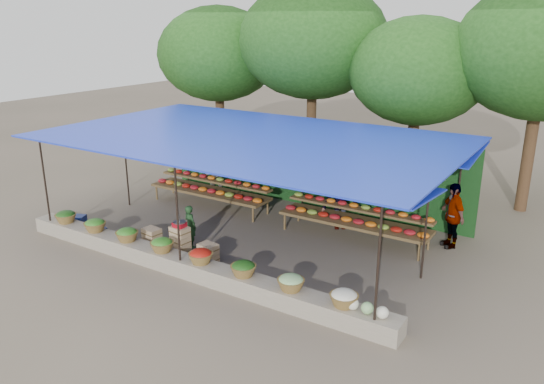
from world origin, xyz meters
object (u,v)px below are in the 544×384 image
Objects in this scene: vendor_seated at (190,226)px; blue_crate_front at (97,233)px; weighing_scale at (179,224)px; crate_counter at (180,243)px; blue_crate_back at (77,220)px.

vendor_seated is 2.78m from blue_crate_front.
vendor_seated is (-0.13, 0.55, -0.27)m from weighing_scale.
blue_crate_front is (-2.70, -0.41, -0.71)m from weighing_scale.
weighing_scale is (0.03, 0.00, 0.54)m from crate_counter.
vendor_seated is at bearing 103.33° from weighing_scale.
crate_counter is 0.62m from vendor_seated.
blue_crate_front is 1.36m from blue_crate_back.
weighing_scale reaches higher than blue_crate_front.
crate_counter reaches higher than blue_crate_front.
weighing_scale is 2.82m from blue_crate_front.
weighing_scale is at bearing 0.00° from crate_counter.
weighing_scale is at bearing -1.38° from blue_crate_front.
crate_counter reaches higher than blue_crate_back.
vendor_seated is at bearing -12.99° from blue_crate_back.
crate_counter is 4.98× the size of blue_crate_front.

